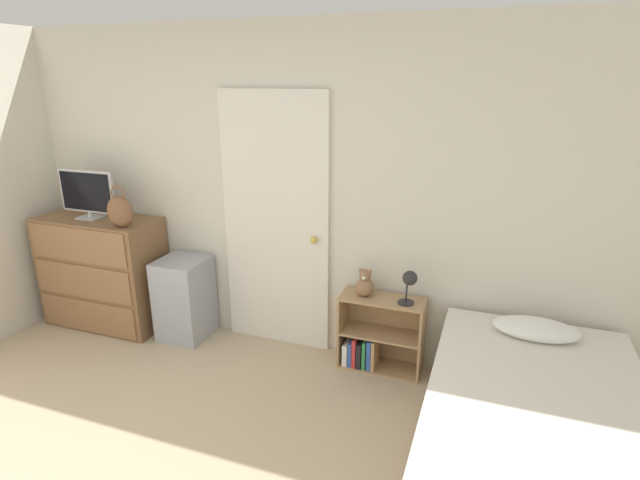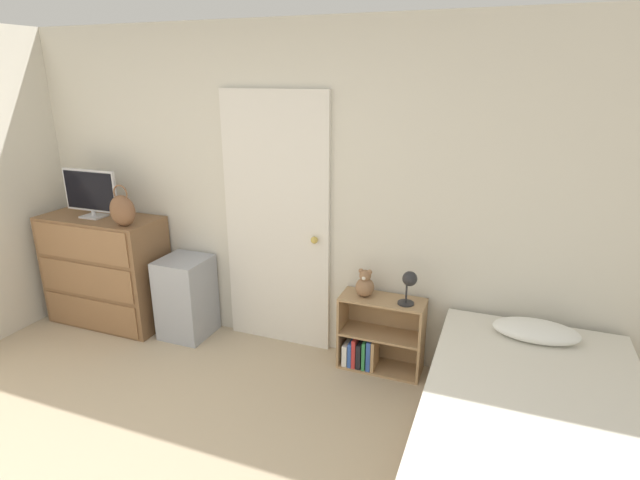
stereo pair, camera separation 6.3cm
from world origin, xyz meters
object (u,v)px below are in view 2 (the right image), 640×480
(handbag, at_px, (122,210))
(storage_bin, at_px, (186,297))
(teddy_bear, at_px, (365,285))
(dresser, at_px, (106,270))
(bed, at_px, (531,440))
(bookshelf, at_px, (375,339))
(tv, at_px, (90,193))
(desk_lamp, at_px, (409,282))

(handbag, relative_size, storage_bin, 0.49)
(handbag, xyz_separation_m, teddy_bear, (1.97, 0.25, -0.44))
(dresser, xyz_separation_m, handbag, (0.40, -0.13, 0.63))
(storage_bin, bearing_deg, teddy_bear, 2.68)
(storage_bin, relative_size, bed, 0.37)
(storage_bin, bearing_deg, bookshelf, 2.74)
(bookshelf, bearing_deg, tv, -176.96)
(storage_bin, bearing_deg, handbag, -157.00)
(storage_bin, bearing_deg, desk_lamp, 1.02)
(bookshelf, bearing_deg, bed, -36.72)
(tv, relative_size, bed, 0.29)
(storage_bin, xyz_separation_m, bookshelf, (1.65, 0.08, -0.11))
(teddy_bear, bearing_deg, bed, -34.32)
(bookshelf, bearing_deg, storage_bin, -177.26)
(storage_bin, bearing_deg, tv, -176.39)
(tv, xyz_separation_m, handbag, (0.44, -0.12, -0.08))
(bookshelf, distance_m, teddy_bear, 0.45)
(tv, height_order, teddy_bear, tv)
(dresser, xyz_separation_m, desk_lamp, (2.70, 0.07, 0.27))
(storage_bin, xyz_separation_m, bed, (2.74, -0.74, -0.07))
(tv, height_order, bookshelf, tv)
(storage_bin, height_order, desk_lamp, desk_lamp)
(handbag, height_order, bookshelf, handbag)
(tv, distance_m, bed, 3.77)
(tv, height_order, storage_bin, tv)
(handbag, relative_size, desk_lamp, 1.31)
(desk_lamp, bearing_deg, bed, -42.15)
(bookshelf, height_order, teddy_bear, teddy_bear)
(dresser, distance_m, tv, 0.71)
(dresser, relative_size, handbag, 3.13)
(storage_bin, height_order, bed, storage_bin)
(desk_lamp, bearing_deg, storage_bin, -178.98)
(bed, bearing_deg, handbag, 169.92)
(tv, bearing_deg, desk_lamp, 1.82)
(desk_lamp, xyz_separation_m, bed, (0.85, -0.77, -0.49))
(dresser, bearing_deg, bookshelf, 2.76)
(tv, distance_m, bookshelf, 2.68)
(tv, bearing_deg, bed, -10.75)
(handbag, relative_size, bed, 0.18)
(handbag, bearing_deg, dresser, 161.36)
(handbag, bearing_deg, storage_bin, 23.00)
(tv, bearing_deg, dresser, 19.99)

